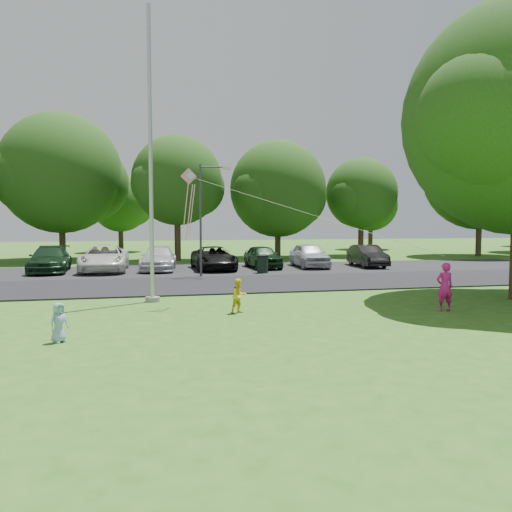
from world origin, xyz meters
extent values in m
plane|color=#2C5E18|center=(0.00, 0.00, 0.00)|extent=(120.00, 120.00, 0.00)
cube|color=black|center=(0.00, 9.00, 0.03)|extent=(60.00, 6.00, 0.06)
cube|color=black|center=(0.00, 15.50, 0.03)|extent=(42.00, 7.00, 0.06)
cylinder|color=#B7BABF|center=(-3.50, 5.00, 5.00)|extent=(0.14, 0.14, 10.00)
cylinder|color=gray|center=(-3.50, 5.00, 0.08)|extent=(0.50, 0.50, 0.16)
cylinder|color=#3F3F44|center=(-1.09, 12.04, 2.78)|extent=(0.11, 0.11, 5.55)
cylinder|color=#3F3F44|center=(-0.45, 11.93, 5.41)|extent=(1.29, 0.31, 0.08)
cube|color=silver|center=(0.19, 11.81, 5.35)|extent=(0.45, 0.28, 0.13)
cylinder|color=black|center=(2.26, 13.00, 0.46)|extent=(0.57, 0.57, 0.92)
cylinder|color=black|center=(2.26, 13.00, 0.95)|extent=(0.61, 0.61, 0.05)
sphere|color=#183A0F|center=(7.60, 1.74, 6.00)|extent=(4.97, 4.97, 4.97)
sphere|color=#183A0F|center=(6.95, 1.78, 6.12)|extent=(4.31, 4.31, 4.31)
cylinder|color=#332316|center=(-9.60, 25.24, 1.60)|extent=(0.44, 0.44, 3.19)
sphere|color=#183A0F|center=(-9.60, 25.24, 6.17)|extent=(8.50, 8.50, 8.50)
sphere|color=#183A0F|center=(-7.68, 26.09, 5.53)|extent=(5.53, 5.53, 5.53)
sphere|color=#183A0F|center=(-11.30, 24.17, 5.74)|extent=(5.10, 5.10, 5.10)
cylinder|color=#332316|center=(-1.58, 22.90, 1.71)|extent=(0.44, 0.44, 3.43)
sphere|color=#183A0F|center=(-1.58, 22.90, 5.62)|extent=(6.27, 6.27, 6.27)
sphere|color=#183A0F|center=(-0.17, 23.53, 5.15)|extent=(4.07, 4.07, 4.07)
sphere|color=#183A0F|center=(-2.84, 22.12, 5.31)|extent=(3.76, 3.76, 3.76)
cylinder|color=#332316|center=(6.03, 24.17, 1.33)|extent=(0.44, 0.44, 2.66)
sphere|color=#183A0F|center=(6.03, 24.17, 5.20)|extent=(7.27, 7.27, 7.27)
sphere|color=#183A0F|center=(7.66, 24.89, 4.66)|extent=(4.72, 4.72, 4.72)
sphere|color=#183A0F|center=(4.57, 23.26, 4.84)|extent=(4.36, 4.36, 4.36)
cylinder|color=#332316|center=(13.12, 24.89, 1.51)|extent=(0.44, 0.44, 3.02)
sphere|color=#183A0F|center=(13.12, 24.89, 5.00)|extent=(5.67, 5.67, 5.67)
sphere|color=#183A0F|center=(14.39, 25.46, 4.58)|extent=(3.68, 3.68, 3.68)
sphere|color=#183A0F|center=(11.98, 24.18, 4.72)|extent=(3.40, 3.40, 3.40)
cylinder|color=#332316|center=(21.92, 22.25, 1.71)|extent=(0.44, 0.44, 3.42)
sphere|color=#183A0F|center=(21.92, 22.25, 6.49)|extent=(8.77, 8.77, 8.77)
sphere|color=#183A0F|center=(23.89, 23.13, 5.84)|extent=(5.70, 5.70, 5.70)
sphere|color=#183A0F|center=(20.17, 21.15, 6.06)|extent=(5.26, 5.26, 5.26)
cylinder|color=#332316|center=(-6.00, 34.00, 1.30)|extent=(0.44, 0.44, 2.60)
sphere|color=#183A0F|center=(-6.00, 34.00, 4.42)|extent=(5.20, 5.20, 5.20)
sphere|color=#183A0F|center=(-4.83, 34.52, 4.03)|extent=(3.38, 3.38, 3.38)
sphere|color=#183A0F|center=(-7.04, 33.35, 4.16)|extent=(3.12, 3.12, 3.12)
cylinder|color=#332316|center=(18.00, 33.50, 1.30)|extent=(0.44, 0.44, 2.60)
sphere|color=#183A0F|center=(18.00, 33.50, 4.42)|extent=(5.20, 5.20, 5.20)
sphere|color=#183A0F|center=(19.17, 34.02, 4.03)|extent=(3.38, 3.38, 3.38)
sphere|color=#183A0F|center=(16.96, 32.85, 4.16)|extent=(3.12, 3.12, 3.12)
imported|color=black|center=(-8.76, 15.80, 0.75)|extent=(2.18, 4.83, 1.37)
imported|color=silver|center=(-5.95, 15.58, 0.78)|extent=(2.41, 5.19, 1.44)
imported|color=silver|center=(-3.05, 15.62, 0.71)|extent=(2.24, 4.63, 1.30)
imported|color=black|center=(-0.03, 15.36, 0.71)|extent=(2.30, 4.74, 1.30)
imported|color=black|center=(2.88, 15.71, 0.72)|extent=(1.78, 3.97, 1.32)
imported|color=#B2B7BF|center=(5.70, 15.63, 0.78)|extent=(1.85, 4.27, 1.43)
imported|color=black|center=(9.23, 15.25, 0.71)|extent=(1.64, 4.01, 1.29)
imported|color=#CB1B7E|center=(5.32, 1.23, 0.75)|extent=(0.57, 0.39, 1.50)
imported|color=yellow|center=(-0.97, 2.23, 0.52)|extent=(0.62, 0.56, 1.05)
imported|color=#86A8CE|center=(-5.66, -0.48, 0.46)|extent=(0.53, 0.53, 0.92)
cube|color=pink|center=(-2.31, 3.80, 4.22)|extent=(0.53, 0.10, 0.53)
cube|color=#8CC6E5|center=(-2.26, 3.77, 4.24)|extent=(0.25, 0.06, 0.25)
cylinder|color=white|center=(1.50, 2.52, 2.96)|extent=(7.64, 2.58, 2.53)
cylinder|color=pink|center=(-2.41, 3.80, 3.26)|extent=(0.18, 0.23, 1.40)
cylinder|color=pink|center=(-2.21, 3.85, 3.15)|extent=(0.20, 0.37, 1.61)
cylinder|color=pink|center=(-2.31, 3.72, 3.04)|extent=(0.22, 0.54, 1.79)
camera|label=1|loc=(-3.63, -12.47, 2.78)|focal=35.00mm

